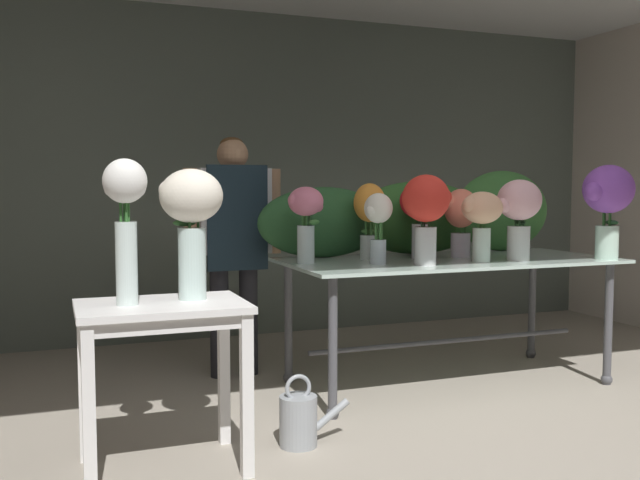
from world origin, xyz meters
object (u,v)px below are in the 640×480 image
at_px(vase_ivory_freesia, 378,220).
at_px(vase_scarlet_tulips, 427,208).
at_px(vase_peach_dahlias, 481,216).
at_px(florist, 234,229).
at_px(vase_crimson_snapdragons, 421,209).
at_px(vase_sunset_lilies, 370,213).
at_px(vase_cream_lisianthus_tall, 191,215).
at_px(display_table_glass, 448,276).
at_px(vase_violet_roses, 608,198).
at_px(side_table_white, 162,328).
at_px(vase_rosy_stock, 306,215).
at_px(vase_coral_ranunculus, 461,215).
at_px(vase_white_roses_tall, 126,215).
at_px(vase_blush_hydrangea, 519,210).
at_px(watering_can, 299,419).

height_order(vase_ivory_freesia, vase_scarlet_tulips, vase_scarlet_tulips).
xyz_separation_m(vase_peach_dahlias, vase_scarlet_tulips, (-0.38, -0.02, 0.05)).
bearing_deg(florist, vase_crimson_snapdragons, -29.78).
xyz_separation_m(vase_sunset_lilies, vase_cream_lisianthus_tall, (-1.24, -0.82, 0.04)).
relative_size(florist, vase_cream_lisianthus_tall, 2.68).
height_order(display_table_glass, florist, florist).
bearing_deg(vase_violet_roses, side_table_white, -172.32).
bearing_deg(vase_ivory_freesia, vase_rosy_stock, 151.67).
xyz_separation_m(vase_ivory_freesia, vase_scarlet_tulips, (0.24, -0.13, 0.07)).
relative_size(florist, vase_sunset_lilies, 3.32).
bearing_deg(side_table_white, vase_rosy_stock, 40.37).
xyz_separation_m(vase_violet_roses, vase_scarlet_tulips, (-1.20, 0.11, -0.05)).
xyz_separation_m(vase_peach_dahlias, vase_violet_roses, (0.82, -0.13, 0.11)).
xyz_separation_m(vase_rosy_stock, vase_ivory_freesia, (0.37, -0.20, -0.03)).
height_order(vase_coral_ranunculus, vase_white_roses_tall, vase_white_roses_tall).
bearing_deg(vase_scarlet_tulips, vase_white_roses_tall, -164.32).
relative_size(vase_coral_ranunculus, vase_scarlet_tulips, 0.84).
height_order(vase_peach_dahlias, vase_rosy_stock, vase_rosy_stock).
distance_m(vase_scarlet_tulips, vase_white_roses_tall, 1.76).
bearing_deg(vase_blush_hydrangea, vase_peach_dahlias, 179.98).
relative_size(vase_ivory_freesia, vase_white_roses_tall, 0.67).
distance_m(display_table_glass, vase_white_roses_tall, 2.16).
distance_m(vase_crimson_snapdragons, vase_scarlet_tulips, 0.34).
bearing_deg(vase_blush_hydrangea, vase_coral_ranunculus, 128.58).
height_order(vase_white_roses_tall, vase_cream_lisianthus_tall, vase_white_roses_tall).
bearing_deg(vase_white_roses_tall, vase_peach_dahlias, 13.53).
height_order(side_table_white, vase_cream_lisianthus_tall, vase_cream_lisianthus_tall).
relative_size(display_table_glass, watering_can, 5.78).
bearing_deg(vase_rosy_stock, vase_peach_dahlias, -16.98).
xyz_separation_m(vase_rosy_stock, watering_can, (-0.30, -0.75, -0.94)).
distance_m(vase_violet_roses, vase_blush_hydrangea, 0.57).
bearing_deg(vase_violet_roses, watering_can, -171.33).
bearing_deg(side_table_white, watering_can, 4.40).
height_order(vase_peach_dahlias, vase_blush_hydrangea, vase_blush_hydrangea).
height_order(vase_violet_roses, vase_white_roses_tall, vase_violet_roses).
bearing_deg(vase_crimson_snapdragons, vase_rosy_stock, 179.18).
relative_size(vase_rosy_stock, vase_white_roses_tall, 0.72).
distance_m(vase_peach_dahlias, vase_violet_roses, 0.84).
height_order(florist, vase_rosy_stock, florist).
bearing_deg(watering_can, vase_blush_hydrangea, 16.14).
bearing_deg(vase_peach_dahlias, vase_white_roses_tall, -166.47).
relative_size(vase_scarlet_tulips, watering_can, 1.45).
height_order(side_table_white, vase_white_roses_tall, vase_white_roses_tall).
distance_m(vase_rosy_stock, vase_violet_roses, 1.86).
distance_m(vase_sunset_lilies, vase_blush_hydrangea, 0.89).
xyz_separation_m(vase_rosy_stock, vase_white_roses_tall, (-1.08, -0.80, 0.05)).
distance_m(vase_crimson_snapdragons, watering_can, 1.60).
distance_m(vase_peach_dahlias, vase_sunset_lilies, 0.66).
xyz_separation_m(vase_ivory_freesia, vase_crimson_snapdragons, (0.38, 0.19, 0.05)).
bearing_deg(vase_crimson_snapdragons, vase_sunset_lilies, 164.67).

